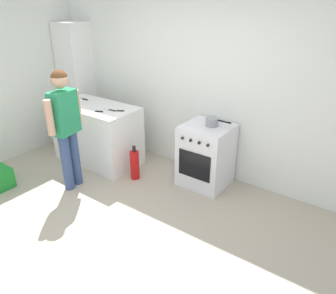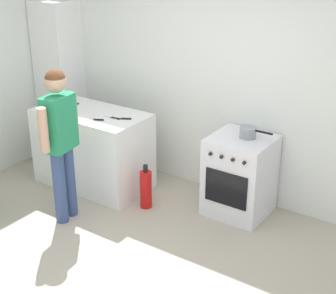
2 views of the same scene
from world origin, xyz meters
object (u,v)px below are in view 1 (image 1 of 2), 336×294
person (65,121)px  knife_utility (116,111)px  knife_carving (93,111)px  larder_cabinet (77,83)px  pot (212,122)px  knife_chef (82,98)px  knife_paring (110,110)px  oven_left (206,155)px  fire_extinguisher (135,165)px

person → knife_utility: bearing=78.8°
knife_carving → larder_cabinet: 1.31m
pot → knife_utility: pot is taller
knife_chef → person: bearing=-50.7°
knife_paring → oven_left: bearing=16.3°
knife_utility → knife_paring: 0.09m
knife_chef → person: (0.71, -0.87, 0.04)m
pot → knife_carving: pot is taller
knife_chef → knife_carving: bearing=-27.7°
oven_left → knife_utility: bearing=-163.9°
knife_utility → knife_paring: bearing=-160.9°
person → larder_cabinet: size_ratio=0.80×
knife_paring → pot: bearing=17.2°
knife_carving → knife_chef: size_ratio=1.01×
knife_carving → fire_extinguisher: size_ratio=0.63×
knife_paring → person: bearing=-95.2°
oven_left → fire_extinguisher: oven_left is taller
knife_paring → fire_extinguisher: knife_paring is taller
knife_chef → fire_extinguisher: 1.46m
pot → knife_carving: bearing=-159.0°
pot → knife_paring: bearing=-162.8°
pot → knife_paring: size_ratio=1.65×
knife_paring → larder_cabinet: 1.39m
knife_carving → person: size_ratio=0.20×
knife_utility → fire_extinguisher: bearing=-15.3°
knife_carving → knife_utility: same height
oven_left → knife_carving: bearing=-159.6°
knife_utility → larder_cabinet: larder_cabinet is taller
knife_utility → fire_extinguisher: size_ratio=0.46×
pot → larder_cabinet: bearing=178.6°
pot → knife_chef: bearing=-172.5°
pot → knife_chef: pot is taller
knife_carving → knife_chef: bearing=152.3°
knife_carving → knife_paring: bearing=44.2°
oven_left → larder_cabinet: (-2.65, 0.10, 0.57)m
oven_left → knife_paring: (-1.36, -0.40, 0.48)m
knife_carving → person: 0.57m
knife_utility → person: bearing=-101.2°
pot → knife_carving: 1.69m
larder_cabinet → knife_paring: bearing=-21.1°
knife_paring → knife_utility: bearing=19.1°
knife_utility → knife_chef: size_ratio=0.74×
knife_utility → oven_left: bearing=16.1°
knife_carving → knife_paring: 0.25m
knife_chef → pot: bearing=7.5°
person → fire_extinguisher: size_ratio=3.19×
knife_utility → larder_cabinet: size_ratio=0.12×
oven_left → knife_carving: size_ratio=2.69×
pot → person: person is taller
knife_chef → oven_left: bearing=6.7°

